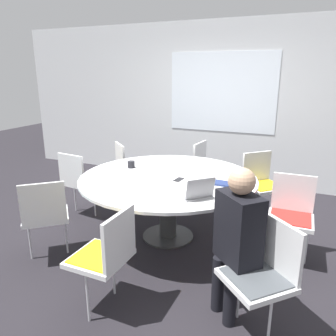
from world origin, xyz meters
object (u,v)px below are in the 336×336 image
(chair_6, at_px, (45,212))
(person_0, at_px, (237,233))
(chair_4, at_px, (129,166))
(laptop, at_px, (198,193))
(chair_2, at_px, (262,180))
(chair_5, at_px, (79,178))
(handbag, at_px, (247,199))
(chair_3, at_px, (207,166))
(cell_phone, at_px, (179,179))
(coffee_cup, at_px, (131,164))
(spiral_notebook, at_px, (223,184))
(chair_0, at_px, (264,269))
(chair_1, at_px, (291,211))
(chair_7, at_px, (106,252))

(chair_6, xyz_separation_m, person_0, (1.92, -0.04, 0.19))
(chair_4, height_order, laptop, laptop)
(chair_2, xyz_separation_m, chair_5, (-2.23, -0.87, 0.00))
(chair_2, xyz_separation_m, handbag, (-0.21, 0.24, -0.39))
(chair_3, bearing_deg, cell_phone, 9.42)
(coffee_cup, xyz_separation_m, handbag, (1.26, 1.06, -0.65))
(chair_5, bearing_deg, chair_6, -62.58)
(coffee_cup, bearing_deg, person_0, -36.19)
(chair_4, relative_size, spiral_notebook, 4.06)
(chair_3, height_order, chair_4, same)
(chair_0, height_order, person_0, person_0)
(chair_4, height_order, handbag, chair_4)
(chair_4, height_order, chair_6, same)
(chair_3, bearing_deg, chair_1, 51.30)
(chair_4, relative_size, person_0, 0.71)
(laptop, bearing_deg, handbag, -142.12)
(laptop, relative_size, spiral_notebook, 1.66)
(chair_7, bearing_deg, coffee_cup, 23.17)
(laptop, height_order, handbag, laptop)
(chair_4, distance_m, person_0, 2.71)
(chair_1, relative_size, person_0, 0.71)
(chair_1, height_order, chair_7, same)
(chair_3, distance_m, laptop, 1.89)
(chair_3, height_order, cell_phone, chair_3)
(chair_7, height_order, spiral_notebook, chair_7)
(chair_4, distance_m, handbag, 1.79)
(chair_1, distance_m, chair_3, 1.76)
(chair_0, xyz_separation_m, handbag, (-0.51, 2.29, -0.39))
(chair_0, distance_m, chair_7, 1.19)
(chair_7, relative_size, coffee_cup, 9.84)
(chair_3, height_order, chair_5, same)
(handbag, bearing_deg, chair_2, -49.73)
(chair_6, xyz_separation_m, chair_7, (0.99, -0.39, 0.00))
(chair_3, relative_size, chair_5, 1.00)
(chair_2, bearing_deg, cell_phone, 9.87)
(chair_3, distance_m, chair_6, 2.47)
(cell_phone, bearing_deg, chair_6, -141.47)
(chair_1, bearing_deg, laptop, 34.99)
(chair_4, xyz_separation_m, chair_5, (-0.31, -0.76, 0.00))
(chair_2, relative_size, cell_phone, 5.98)
(chair_6, distance_m, person_0, 1.93)
(cell_phone, bearing_deg, chair_4, 141.60)
(chair_0, relative_size, handbag, 2.44)
(chair_2, height_order, chair_5, same)
(spiral_notebook, relative_size, cell_phone, 1.47)
(chair_3, height_order, coffee_cup, chair_3)
(chair_0, distance_m, chair_3, 2.66)
(chair_0, relative_size, chair_2, 1.00)
(chair_6, height_order, handbag, chair_6)
(person_0, relative_size, coffee_cup, 13.76)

